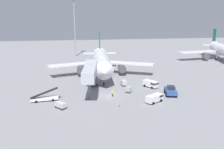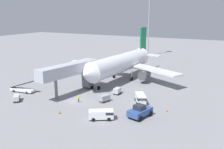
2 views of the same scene
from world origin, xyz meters
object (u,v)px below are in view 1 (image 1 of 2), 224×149
Objects in this scene: safety_cone_alpha at (176,88)px; pushback_tug at (171,91)px; baggage_cart_mid_left at (60,105)px; baggage_cart_far_center at (129,89)px; apron_light_mast at (74,17)px; belt_loader_truck at (44,98)px; airplane_at_gate at (102,61)px; baggage_cart_near_center at (124,83)px; safety_cone_charlie at (164,88)px; airplane_background at (224,50)px; safety_cone_bravo at (120,105)px; service_van_rear_left at (151,84)px; jet_bridge at (90,71)px; service_van_far_left at (155,98)px; ground_crew_worker_foreground at (113,93)px.

pushback_tug is at bearing -126.27° from safety_cone_alpha.
pushback_tug is 28.37m from baggage_cart_mid_left.
safety_cone_alpha is at bearing 3.42° from baggage_cart_far_center.
belt_loader_truck is at bearing -97.86° from apron_light_mast.
baggage_cart_far_center is at bearing -75.49° from airplane_at_gate.
safety_cone_charlie is at bearing -27.07° from baggage_cart_near_center.
airplane_background is (43.48, 41.89, 3.65)m from pushback_tug.
baggage_cart_near_center is 15.01m from safety_cone_alpha.
safety_cone_bravo is at bearing -144.24° from safety_cone_charlie.
baggage_cart_near_center is at bearing 74.34° from safety_cone_bravo.
safety_cone_bravo is (0.35, -29.15, -4.73)m from airplane_at_gate.
apron_light_mast is at bearing 159.44° from airplane_background.
airplane_at_gate is 7.59× the size of service_van_rear_left.
jet_bridge is at bearing -156.23° from baggage_cart_near_center.
baggage_cart_mid_left is (-27.99, -4.59, -0.43)m from pushback_tug.
baggage_cart_mid_left is at bearing -179.37° from service_van_far_left.
service_van_far_left reaches higher than baggage_cart_near_center.
safety_cone_charlie is (28.41, 9.75, -0.48)m from baggage_cart_mid_left.
service_van_far_left is 67.76m from airplane_background.
apron_light_mast is (-7.81, 43.44, 14.69)m from airplane_at_gate.
belt_loader_truck is (-11.73, -5.12, -4.97)m from jet_bridge.
airplane_at_gate is 61.46m from airplane_background.
airplane_at_gate is 0.92× the size of airplane_background.
service_van_rear_left is at bearing 26.38° from ground_crew_worker_foreground.
service_van_rear_left is (3.08, 11.78, 0.05)m from service_van_far_left.
baggage_cart_mid_left is (-17.79, -8.95, -0.08)m from baggage_cart_far_center.
safety_cone_bravo is at bearing -170.77° from service_van_far_left.
service_van_far_left is 0.17× the size of apron_light_mast.
safety_cone_alpha is at bearing -137.23° from airplane_background.
ground_crew_worker_foreground is at bearing -145.33° from airplane_background.
service_van_rear_left is 27.89m from baggage_cart_mid_left.
apron_light_mast reaches higher than service_van_far_left.
airplane_at_gate is at bearing 122.91° from pushback_tug.
baggage_cart_near_center is at bearing 152.93° from safety_cone_charlie.
service_van_far_left is at bearing -11.60° from belt_loader_truck.
ground_crew_worker_foreground is (-4.97, -9.26, 0.07)m from baggage_cart_near_center.
safety_cone_alpha is 0.88× the size of safety_cone_charlie.
service_van_far_left is at bearing -31.51° from ground_crew_worker_foreground.
apron_light_mast reaches higher than jet_bridge.
pushback_tug is 1.15× the size of service_van_rear_left.
baggage_cart_mid_left is at bearing -114.73° from airplane_at_gate.
jet_bridge is 11.35m from baggage_cart_far_center.
belt_loader_truck is (-16.90, -22.35, -4.33)m from airplane_at_gate.
service_van_far_left is (9.21, -27.71, -4.03)m from airplane_at_gate.
baggage_cart_near_center is 3.75× the size of safety_cone_charlie.
apron_light_mast is (-66.41, 24.91, 14.93)m from airplane_background.
service_van_far_left is at bearing -143.70° from pushback_tug.
airplane_at_gate is at bearing 65.27° from baggage_cart_mid_left.
pushback_tug is 73.03m from apron_light_mast.
pushback_tug reaches higher than safety_cone_alpha.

